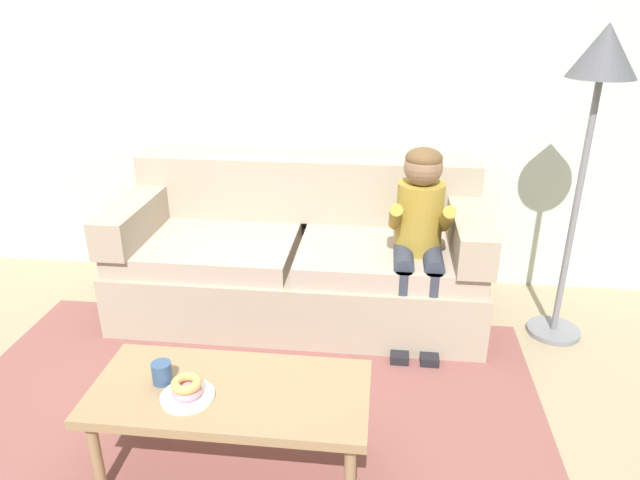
# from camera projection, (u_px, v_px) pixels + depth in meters

# --- Properties ---
(ground) EXTENTS (10.00, 10.00, 0.00)m
(ground) POSITION_uv_depth(u_px,v_px,m) (251.00, 389.00, 2.93)
(ground) COLOR #9E896B
(wall_back) EXTENTS (8.00, 0.10, 2.80)m
(wall_back) POSITION_uv_depth(u_px,v_px,m) (290.00, 71.00, 3.66)
(wall_back) COLOR beige
(wall_back) RESTS_ON ground
(area_rug) EXTENTS (2.87, 1.99, 0.01)m
(area_rug) POSITION_uv_depth(u_px,v_px,m) (239.00, 422.00, 2.70)
(area_rug) COLOR brown
(area_rug) RESTS_ON ground
(couch) EXTENTS (2.18, 0.90, 0.90)m
(couch) POSITION_uv_depth(u_px,v_px,m) (300.00, 261.00, 3.55)
(couch) COLOR tan
(couch) RESTS_ON ground
(coffee_table) EXTENTS (1.11, 0.51, 0.41)m
(coffee_table) POSITION_uv_depth(u_px,v_px,m) (230.00, 397.00, 2.30)
(coffee_table) COLOR #937551
(coffee_table) RESTS_ON ground
(person_child) EXTENTS (0.34, 0.58, 1.10)m
(person_child) POSITION_uv_depth(u_px,v_px,m) (420.00, 227.00, 3.16)
(person_child) COLOR olive
(person_child) RESTS_ON ground
(plate) EXTENTS (0.21, 0.21, 0.01)m
(plate) POSITION_uv_depth(u_px,v_px,m) (188.00, 396.00, 2.23)
(plate) COLOR white
(plate) RESTS_ON coffee_table
(donut) EXTENTS (0.14, 0.14, 0.04)m
(donut) POSITION_uv_depth(u_px,v_px,m) (187.00, 391.00, 2.22)
(donut) COLOR pink
(donut) RESTS_ON plate
(donut_second) EXTENTS (0.15, 0.15, 0.04)m
(donut_second) POSITION_uv_depth(u_px,v_px,m) (186.00, 383.00, 2.21)
(donut_second) COLOR tan
(donut_second) RESTS_ON donut
(mug) EXTENTS (0.08, 0.08, 0.09)m
(mug) POSITION_uv_depth(u_px,v_px,m) (162.00, 373.00, 2.31)
(mug) COLOR #334C72
(mug) RESTS_ON coffee_table
(toy_controller) EXTENTS (0.23, 0.09, 0.05)m
(toy_controller) POSITION_uv_depth(u_px,v_px,m) (163.00, 371.00, 3.02)
(toy_controller) COLOR #339E56
(toy_controller) RESTS_ON ground
(floor_lamp) EXTENTS (0.33, 0.33, 1.73)m
(floor_lamp) POSITION_uv_depth(u_px,v_px,m) (598.00, 87.00, 2.86)
(floor_lamp) COLOR slate
(floor_lamp) RESTS_ON ground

